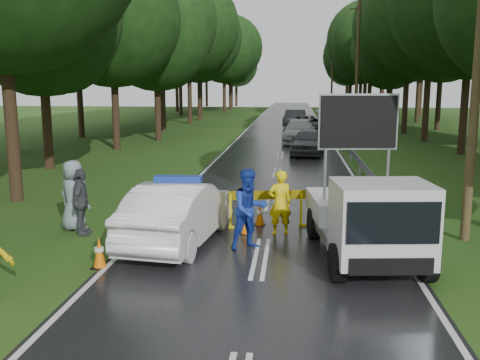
# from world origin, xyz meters

# --- Properties ---
(ground) EXTENTS (160.00, 160.00, 0.00)m
(ground) POSITION_xyz_m (0.00, 0.00, 0.00)
(ground) COLOR #194212
(ground) RESTS_ON ground
(road) EXTENTS (7.00, 140.00, 0.02)m
(road) POSITION_xyz_m (0.00, 30.00, 0.01)
(road) COLOR black
(road) RESTS_ON ground
(guardrail) EXTENTS (0.12, 60.06, 0.70)m
(guardrail) POSITION_xyz_m (3.70, 29.67, 0.55)
(guardrail) COLOR gray
(guardrail) RESTS_ON ground
(utility_pole_near) EXTENTS (1.40, 0.24, 10.00)m
(utility_pole_near) POSITION_xyz_m (5.20, 2.00, 5.06)
(utility_pole_near) COLOR #463420
(utility_pole_near) RESTS_ON ground
(utility_pole_mid) EXTENTS (1.40, 0.24, 10.00)m
(utility_pole_mid) POSITION_xyz_m (5.20, 28.00, 5.06)
(utility_pole_mid) COLOR #463420
(utility_pole_mid) RESTS_ON ground
(utility_pole_far) EXTENTS (1.40, 0.24, 10.00)m
(utility_pole_far) POSITION_xyz_m (5.20, 54.00, 5.06)
(utility_pole_far) COLOR #463420
(utility_pole_far) RESTS_ON ground
(police_sedan) EXTENTS (2.24, 4.96, 1.74)m
(police_sedan) POSITION_xyz_m (-2.14, 1.02, 0.79)
(police_sedan) COLOR white
(police_sedan) RESTS_ON ground
(work_truck) EXTENTS (2.59, 4.89, 3.74)m
(work_truck) POSITION_xyz_m (2.42, 0.08, 1.01)
(work_truck) COLOR gray
(work_truck) RESTS_ON ground
(barrier) EXTENTS (2.56, 0.56, 1.08)m
(barrier) POSITION_xyz_m (0.23, 2.72, 0.81)
(barrier) COLOR yellow
(barrier) RESTS_ON ground
(officer) EXTENTS (0.74, 0.58, 1.77)m
(officer) POSITION_xyz_m (0.39, 2.00, 0.89)
(officer) COLOR yellow
(officer) RESTS_ON ground
(civilian) EXTENTS (1.22, 1.15, 1.99)m
(civilian) POSITION_xyz_m (-0.32, 0.73, 1.00)
(civilian) COLOR #1934A3
(civilian) RESTS_ON ground
(bystander_mid) EXTENTS (0.57, 1.10, 1.80)m
(bystander_mid) POSITION_xyz_m (-4.90, 1.50, 0.90)
(bystander_mid) COLOR #44474C
(bystander_mid) RESTS_ON ground
(bystander_right) EXTENTS (1.13, 0.95, 1.97)m
(bystander_right) POSITION_xyz_m (-5.27, 1.92, 0.98)
(bystander_right) COLOR gray
(bystander_right) RESTS_ON ground
(queue_car_first) EXTENTS (2.27, 4.56, 1.50)m
(queue_car_first) POSITION_xyz_m (1.57, 18.65, 0.75)
(queue_car_first) COLOR #43444B
(queue_car_first) RESTS_ON ground
(queue_car_second) EXTENTS (2.37, 5.41, 1.55)m
(queue_car_second) POSITION_xyz_m (1.10, 24.65, 0.77)
(queue_car_second) COLOR #ADB1B5
(queue_car_second) RESTS_ON ground
(queue_car_third) EXTENTS (2.95, 5.31, 1.41)m
(queue_car_third) POSITION_xyz_m (1.84, 32.21, 0.70)
(queue_car_third) COLOR black
(queue_car_third) RESTS_ON ground
(queue_car_fourth) EXTENTS (2.18, 4.96, 1.58)m
(queue_car_fourth) POSITION_xyz_m (0.80, 38.28, 0.79)
(queue_car_fourth) COLOR #383A3F
(queue_car_fourth) RESTS_ON ground
(cone_near_left) EXTENTS (0.34, 0.34, 0.72)m
(cone_near_left) POSITION_xyz_m (-3.50, -1.00, 0.35)
(cone_near_left) COLOR black
(cone_near_left) RESTS_ON ground
(cone_center) EXTENTS (0.36, 0.36, 0.76)m
(cone_center) POSITION_xyz_m (-0.53, 2.00, 0.37)
(cone_center) COLOR black
(cone_center) RESTS_ON ground
(cone_far) EXTENTS (0.31, 0.31, 0.67)m
(cone_far) POSITION_xyz_m (-0.20, 2.89, 0.32)
(cone_far) COLOR black
(cone_far) RESTS_ON ground
(cone_left_mid) EXTENTS (0.36, 0.36, 0.77)m
(cone_left_mid) POSITION_xyz_m (-3.40, 3.00, 0.37)
(cone_left_mid) COLOR black
(cone_left_mid) RESTS_ON ground
(cone_right) EXTENTS (0.30, 0.30, 0.64)m
(cone_right) POSITION_xyz_m (3.50, 1.50, 0.31)
(cone_right) COLOR black
(cone_right) RESTS_ON ground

